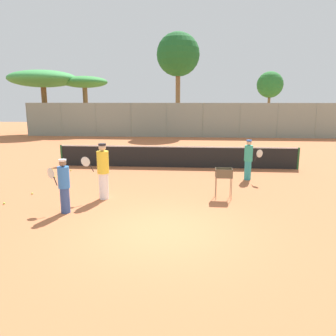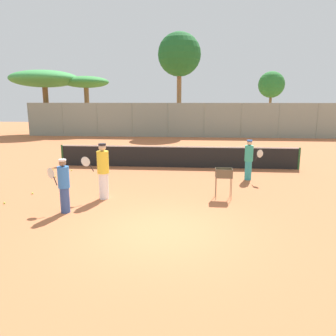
% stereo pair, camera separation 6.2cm
% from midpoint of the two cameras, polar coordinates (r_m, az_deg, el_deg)
% --- Properties ---
extents(ground_plane, '(80.00, 80.00, 0.00)m').
position_cam_midpoint_polar(ground_plane, '(8.59, -1.67, -10.92)').
color(ground_plane, '#B7663D').
extents(tennis_net, '(11.89, 0.10, 1.07)m').
position_cam_midpoint_polar(tennis_net, '(16.26, 1.40, 2.05)').
color(tennis_net, '#26592D').
rests_on(tennis_net, ground_plane).
extents(back_fence, '(29.27, 0.08, 3.03)m').
position_cam_midpoint_polar(back_fence, '(29.50, 2.86, 8.31)').
color(back_fence, gray).
rests_on(back_fence, ground_plane).
extents(tree_0, '(4.47, 4.47, 5.56)m').
position_cam_midpoint_polar(tree_0, '(34.07, -14.38, 14.12)').
color(tree_0, brown).
rests_on(tree_0, ground_plane).
extents(tree_1, '(6.38, 6.38, 6.06)m').
position_cam_midpoint_polar(tree_1, '(34.44, -21.02, 14.22)').
color(tree_1, brown).
rests_on(tree_1, ground_plane).
extents(tree_2, '(2.51, 2.51, 6.00)m').
position_cam_midpoint_polar(tree_2, '(34.11, 17.28, 13.63)').
color(tree_2, brown).
rests_on(tree_2, ground_plane).
extents(tree_3, '(4.03, 4.03, 9.47)m').
position_cam_midpoint_polar(tree_3, '(32.31, 1.71, 19.05)').
color(tree_3, brown).
rests_on(tree_3, ground_plane).
extents(player_white_outfit, '(0.83, 0.47, 1.62)m').
position_cam_midpoint_polar(player_white_outfit, '(10.16, -17.85, -2.87)').
color(player_white_outfit, '#334C8C').
rests_on(player_white_outfit, ground_plane).
extents(player_red_cap, '(0.70, 0.70, 1.69)m').
position_cam_midpoint_polar(player_red_cap, '(14.09, 13.71, 1.50)').
color(player_red_cap, teal).
rests_on(player_red_cap, ground_plane).
extents(player_yellow_shirt, '(0.94, 0.39, 1.90)m').
position_cam_midpoint_polar(player_yellow_shirt, '(11.22, -11.42, -0.44)').
color(player_yellow_shirt, white).
rests_on(player_yellow_shirt, ground_plane).
extents(ball_cart, '(0.56, 0.41, 1.05)m').
position_cam_midpoint_polar(ball_cart, '(11.21, 9.50, -1.31)').
color(ball_cart, brown).
rests_on(ball_cart, ground_plane).
extents(tennis_ball_0, '(0.07, 0.07, 0.07)m').
position_cam_midpoint_polar(tennis_ball_0, '(16.63, -19.55, -0.26)').
color(tennis_ball_0, '#D1E54C').
rests_on(tennis_ball_0, ground_plane).
extents(tennis_ball_1, '(0.07, 0.07, 0.07)m').
position_cam_midpoint_polar(tennis_ball_1, '(11.92, -26.78, -5.50)').
color(tennis_ball_1, '#D1E54C').
rests_on(tennis_ball_1, ground_plane).
extents(tennis_ball_2, '(0.07, 0.07, 0.07)m').
position_cam_midpoint_polar(tennis_ball_2, '(15.04, -19.22, -1.47)').
color(tennis_ball_2, '#D1E54C').
rests_on(tennis_ball_2, ground_plane).
extents(tennis_ball_3, '(0.07, 0.07, 0.07)m').
position_cam_midpoint_polar(tennis_ball_3, '(16.20, -16.66, -0.38)').
color(tennis_ball_3, '#D1E54C').
rests_on(tennis_ball_3, ground_plane).
extents(tennis_ball_4, '(0.07, 0.07, 0.07)m').
position_cam_midpoint_polar(tennis_ball_4, '(12.71, -22.71, -4.10)').
color(tennis_ball_4, '#D1E54C').
rests_on(tennis_ball_4, ground_plane).
extents(parked_car, '(4.20, 1.70, 1.60)m').
position_cam_midpoint_polar(parked_car, '(33.79, 5.23, 7.27)').
color(parked_car, '#B2B7BC').
rests_on(parked_car, ground_plane).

